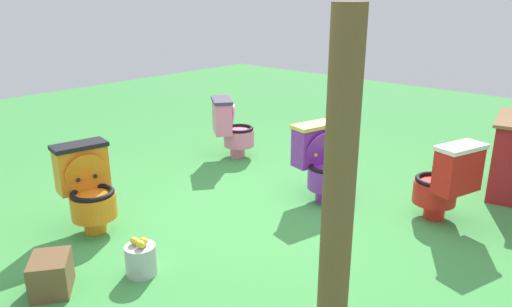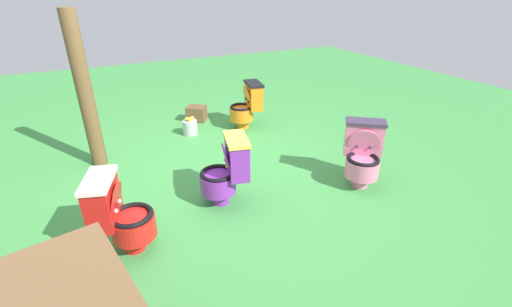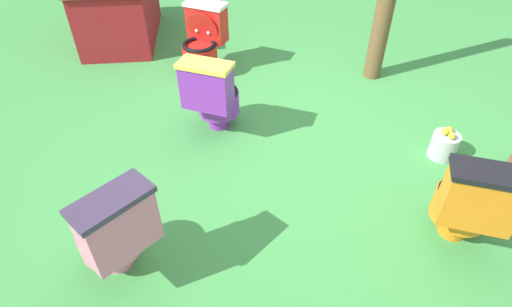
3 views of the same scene
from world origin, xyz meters
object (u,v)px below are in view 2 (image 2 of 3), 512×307
Objects in this scene: toilet_purple at (226,170)px; wooden_post at (85,93)px; toilet_orange at (247,105)px; small_crate at (197,114)px; toilet_red at (120,214)px; toilet_pink at (363,153)px; lemon_bucket at (190,127)px.

wooden_post is (1.14, -1.53, 0.56)m from toilet_purple.
toilet_orange is 2.38× the size of small_crate.
toilet_purple is at bearing 159.35° from toilet_orange.
toilet_red reaches higher than small_crate.
wooden_post is at bearing 30.65° from small_crate.
small_crate is (1.07, -2.78, -0.25)m from toilet_pink.
toilet_orange is at bearing 151.95° from toilet_red.
toilet_pink is 1.55m from toilet_purple.
toilet_pink is 2.38× the size of small_crate.
toilet_orange is at bearing 133.75° from small_crate.
toilet_red is 0.39× the size of wooden_post.
toilet_orange is at bearing 171.41° from lemon_bucket.
toilet_orange is (-2.15, -2.11, 0.00)m from toilet_red.
lemon_bucket is (0.27, 0.52, -0.01)m from small_crate.
small_crate is (-0.45, -2.47, -0.25)m from toilet_purple.
toilet_red and toilet_purple have the same top height.
toilet_orange is at bearing -17.22° from toilet_purple.
toilet_orange is 2.11m from toilet_purple.
toilet_pink is at bearing 120.64° from lemon_bucket.
toilet_red is 2.59m from toilet_pink.
toilet_red and toilet_orange have the same top height.
toilet_pink is at bearing -158.24° from toilet_orange.
wooden_post is at bearing 107.39° from toilet_orange.
toilet_purple reaches higher than lemon_bucket.
toilet_pink is 1.00× the size of toilet_purple.
toilet_purple is at bearing 79.75° from small_crate.
small_crate is 0.59m from lemon_bucket.
toilet_pink is at bearing 107.16° from toilet_red.
toilet_orange is 0.94m from lemon_bucket.
toilet_red is 3.01m from toilet_orange.
toilet_purple is at bearing 84.81° from lemon_bucket.
toilet_orange is 2.31m from wooden_post.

